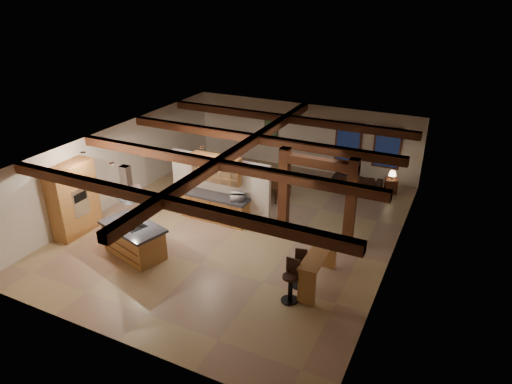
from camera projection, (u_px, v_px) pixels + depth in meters
ground at (239, 227)px, 15.49m from camera, size 12.00×12.00×0.00m
room_walls at (238, 179)px, 14.74m from camera, size 12.00×12.00×12.00m
ceiling_beams at (238, 150)px, 14.32m from camera, size 10.00×12.00×0.28m
timber_posts at (317, 188)px, 14.16m from camera, size 2.50×0.30×2.90m
partition_wall at (220, 187)px, 15.83m from camera, size 3.80×0.18×2.20m
pantry_cabinet at (74, 199)px, 14.72m from camera, size 0.67×1.60×2.40m
back_counter at (215, 207)px, 15.78m from camera, size 2.50×0.66×0.94m
upper_display_cabinet at (217, 169)px, 15.36m from camera, size 1.80×0.36×0.95m
range_hood at (129, 202)px, 13.22m from camera, size 1.10×1.10×1.40m
back_windows at (367, 145)px, 18.58m from camera, size 2.70×0.07×1.70m
framed_art at (271, 127)px, 20.20m from camera, size 0.65×0.05×0.85m
recessed_cans at (133, 154)px, 13.71m from camera, size 3.16×2.46×0.03m
kitchen_island at (134, 239)px, 13.76m from camera, size 2.27×1.61×1.02m
dining_table at (262, 188)px, 17.62m from camera, size 1.87×1.15×0.63m
sofa at (357, 181)px, 18.34m from camera, size 1.96×0.80×0.57m
microwave at (238, 197)px, 15.17m from camera, size 0.55×0.45×0.26m
bar_counter at (319, 262)px, 12.29m from camera, size 0.53×2.05×1.08m
side_table at (391, 186)px, 17.89m from camera, size 0.57×0.57×0.57m
table_lamp at (393, 173)px, 17.66m from camera, size 0.29×0.29×0.34m
bar_stool_a at (290, 281)px, 11.72m from camera, size 0.42×0.42×1.21m
bar_stool_b at (292, 281)px, 11.74m from camera, size 0.41×0.43×1.15m
bar_stool_c at (300, 268)px, 12.31m from camera, size 0.39×0.40×1.10m
dining_chairs at (262, 183)px, 17.53m from camera, size 2.08×2.08×1.05m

